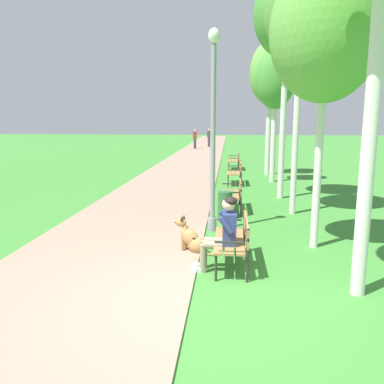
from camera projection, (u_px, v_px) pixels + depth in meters
name	position (u px, v px, depth m)	size (l,w,h in m)	color
ground_plane	(205.00, 300.00, 5.45)	(120.00, 120.00, 0.00)	#3D8433
paved_path	(199.00, 153.00, 29.13)	(3.46, 60.00, 0.04)	gray
park_bench_near	(235.00, 237.00, 6.65)	(0.55, 1.50, 0.85)	olive
park_bench_mid	(234.00, 192.00, 10.74)	(0.55, 1.50, 0.85)	olive
park_bench_far	(236.00, 171.00, 15.17)	(0.55, 1.50, 0.85)	olive
park_bench_furthest	(235.00, 159.00, 19.67)	(0.55, 1.50, 0.85)	olive
person_seated_on_near_bench	(223.00, 231.00, 6.39)	(0.74, 0.49, 1.25)	gray
dog_shepherd	(192.00, 239.00, 7.34)	(0.80, 0.43, 0.71)	#B27F47
lamp_post_near	(213.00, 130.00, 8.46)	(0.24, 0.24, 4.33)	gray
birch_tree_second	(326.00, 32.00, 7.00)	(2.01, 1.83, 5.30)	silver
birch_tree_third	(302.00, 0.00, 9.51)	(1.89, 2.07, 6.88)	silver
birch_tree_fourth	(287.00, 14.00, 11.53)	(2.00, 1.95, 6.85)	silver
birch_tree_fifth	(275.00, 80.00, 15.10)	(1.52, 1.31, 5.23)	silver
birch_tree_sixth	(270.00, 74.00, 17.07)	(1.78, 1.65, 5.83)	silver
litter_bin	(225.00, 205.00, 9.87)	(0.36, 0.36, 0.70)	#2D6638
pedestrian_distant	(195.00, 139.00, 33.21)	(0.32, 0.22, 1.65)	#383842
pedestrian_further_distant	(209.00, 138.00, 35.52)	(0.32, 0.22, 1.65)	#383842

